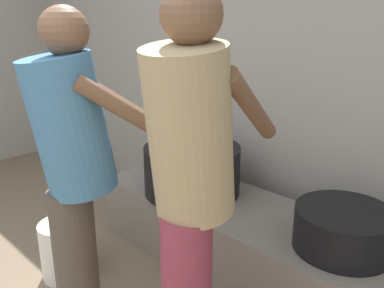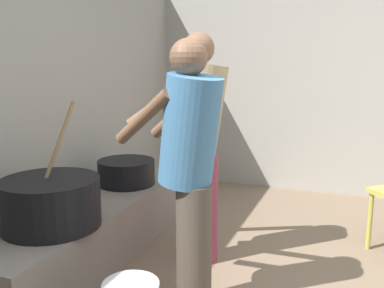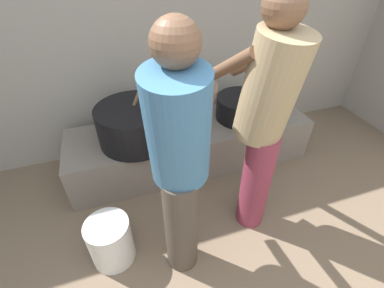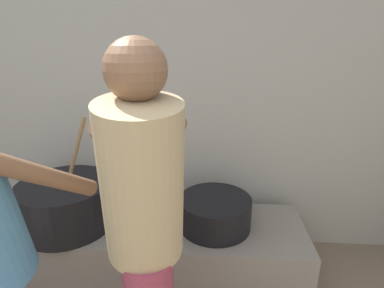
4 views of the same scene
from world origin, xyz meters
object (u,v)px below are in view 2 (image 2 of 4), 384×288
cook_in_blue_shirt (190,161)px  cook_in_tan_shirt (199,135)px  cooking_pot_main (51,203)px  cooking_pot_secondary (126,172)px

cook_in_blue_shirt → cook_in_tan_shirt: 0.58m
cooking_pot_main → cook_in_blue_shirt: size_ratio=0.50×
cooking_pot_main → cook_in_blue_shirt: 0.92m
cooking_pot_main → cook_in_tan_shirt: cook_in_tan_shirt is taller
cook_in_blue_shirt → cook_in_tan_shirt: bearing=15.5°
cooking_pot_main → cook_in_tan_shirt: (0.69, -0.70, 0.35)m
cooking_pot_main → cooking_pot_secondary: bearing=2.5°
cook_in_blue_shirt → cooking_pot_main: bearing=98.3°
cook_in_tan_shirt → cook_in_blue_shirt: bearing=-164.5°
cooking_pot_main → cook_in_tan_shirt: bearing=-45.5°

